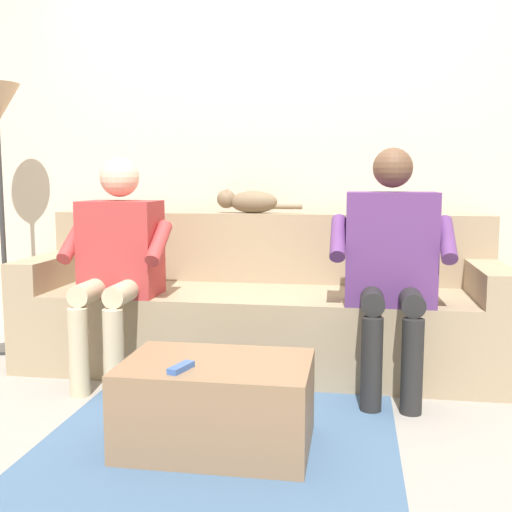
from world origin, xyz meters
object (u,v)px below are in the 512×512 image
Objects in this scene: cat_on_backrest at (248,201)px; couch at (260,313)px; person_right_seated at (118,254)px; remote_blue at (181,368)px; coffee_table at (217,404)px; person_left_seated at (391,256)px.

couch is at bearing 113.07° from cat_on_backrest.
person_right_seated is at bearing 26.18° from couch.
remote_blue is (-0.60, 0.89, -0.31)m from person_right_seated.
person_right_seated is (0.70, -0.76, 0.49)m from coffee_table.
couch is 2.18× the size of person_left_seated.
person_left_seated is at bearing -179.77° from person_right_seated.
person_right_seated is at bearing 0.23° from person_left_seated.
person_left_seated is at bearing -24.69° from remote_blue.
cat_on_backrest is 1.61m from remote_blue.
person_left_seated is 1.25m from remote_blue.
person_right_seated is 0.89m from cat_on_backrest.
cat_on_backrest reaches higher than coffee_table.
person_left_seated is 9.32× the size of remote_blue.
remote_blue is (0.81, 0.90, -0.33)m from person_left_seated.
coffee_table is at bearing -20.84° from remote_blue.
couch reaches higher than remote_blue.
coffee_table is 1.15m from person_right_seated.
cat_on_backrest is (-0.59, -0.61, 0.26)m from person_right_seated.
couch is 0.87m from person_left_seated.
cat_on_backrest is at bearing -134.15° from person_right_seated.
couch is at bearing -153.82° from person_right_seated.
coffee_table is 1.57m from cat_on_backrest.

